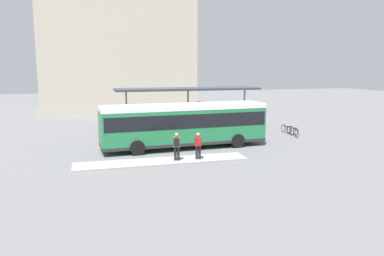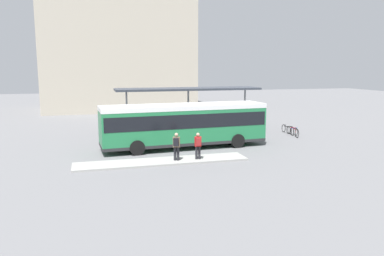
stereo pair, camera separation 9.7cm
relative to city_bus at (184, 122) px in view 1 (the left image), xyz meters
name	(u,v)px [view 1 (the left image)]	position (x,y,z in m)	size (l,w,h in m)	color
ground_plane	(184,148)	(-0.01, 0.00, -1.77)	(120.00, 120.00, 0.00)	slate
curb_island	(162,162)	(-2.26, -3.65, -1.71)	(10.12, 1.80, 0.12)	#9E9E99
city_bus	(184,122)	(0.00, 0.00, 0.00)	(11.44, 3.20, 3.01)	#237A47
pedestrian_waiting	(177,145)	(-1.45, -3.86, -0.71)	(0.47, 0.51, 1.64)	#232328
pedestrian_companion	(198,144)	(-0.15, -3.90, -0.74)	(0.41, 0.44, 1.58)	#232328
bicycle_red	(294,132)	(9.58, 1.70, -1.40)	(0.48, 1.68, 0.73)	black
bicycle_blue	(292,130)	(9.89, 2.53, -1.43)	(0.48, 1.54, 0.67)	black
bicycle_black	(286,129)	(9.74, 3.36, -1.42)	(0.48, 1.57, 0.68)	black
station_shelter	(188,90)	(2.17, 7.12, 1.79)	(12.66, 2.89, 3.72)	#383D47
potted_planter_near_shelter	(180,126)	(0.85, 4.78, -0.98)	(1.01, 1.01, 1.51)	slate
potted_planter_far_side	(233,125)	(5.36, 4.33, -1.07)	(0.83, 0.83, 1.33)	slate
station_building	(117,40)	(-2.30, 26.04, 7.26)	(18.72, 10.56, 18.04)	#BCB29E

